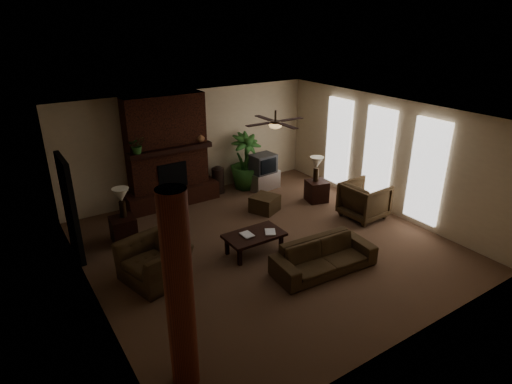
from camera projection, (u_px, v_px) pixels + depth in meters
room_shell at (267, 185)px, 8.56m from camera, size 7.00×7.00×7.00m
fireplace at (168, 160)px, 10.74m from camera, size 2.40×0.70×2.80m
windows at (378, 156)px, 10.47m from camera, size 0.08×3.65×2.35m
log_column at (179, 294)px, 5.22m from camera, size 0.36×0.36×2.80m
doorway at (70, 208)px, 8.35m from camera, size 0.10×1.00×2.10m
ceiling_fan at (275, 124)px, 8.55m from camera, size 1.35×1.35×0.37m
sofa at (324, 252)px, 8.09m from camera, size 2.06×0.73×0.79m
armchair_left at (154, 256)px, 7.76m from camera, size 1.01×1.30×1.00m
armchair_right at (365, 199)px, 10.20m from camera, size 0.92×0.98×0.97m
coffee_table at (254, 236)px, 8.70m from camera, size 1.20×0.70×0.43m
ottoman at (265, 204)px, 10.62m from camera, size 0.80×0.80×0.40m
tv_stand at (264, 180)px, 11.99m from camera, size 0.91×0.62×0.50m
tv at (263, 164)px, 11.72m from camera, size 0.69×0.58×0.52m
floor_vase at (218, 178)px, 11.64m from camera, size 0.34×0.34×0.77m
floor_plant at (246, 173)px, 11.98m from camera, size 0.96×1.61×0.87m
side_table_left at (124, 229)px, 9.19m from camera, size 0.52×0.52×0.55m
lamp_left at (121, 197)px, 8.98m from camera, size 0.44×0.44×0.65m
side_table_right at (317, 191)px, 11.18m from camera, size 0.61×0.61×0.55m
lamp_right at (317, 164)px, 10.92m from camera, size 0.37×0.37×0.65m
mantel_plant at (137, 147)px, 9.87m from camera, size 0.45×0.49×0.33m
mantel_vase at (200, 138)px, 10.80m from camera, size 0.23×0.24×0.22m
book_a at (242, 230)px, 8.51m from camera, size 0.22×0.03×0.29m
book_b at (265, 226)px, 8.67m from camera, size 0.19×0.13×0.29m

